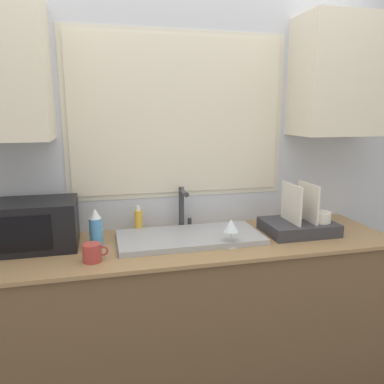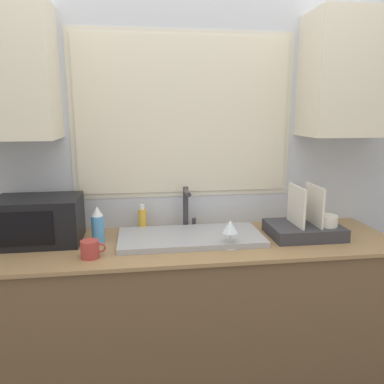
% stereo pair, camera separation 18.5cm
% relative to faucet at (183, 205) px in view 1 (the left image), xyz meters
% --- Properties ---
extents(countertop, '(2.24, 0.63, 0.88)m').
position_rel_faucet_xyz_m(countertop, '(-0.00, -0.22, -0.59)').
color(countertop, brown).
rests_on(countertop, ground_plane).
extents(wall_back, '(6.00, 0.38, 2.60)m').
position_rel_faucet_xyz_m(wall_back, '(-0.00, 0.08, 0.36)').
color(wall_back, silver).
rests_on(wall_back, ground_plane).
extents(sink_basin, '(0.78, 0.37, 0.03)m').
position_rel_faucet_xyz_m(sink_basin, '(-0.00, -0.19, -0.13)').
color(sink_basin, '#9EA0A5').
rests_on(sink_basin, countertop).
extents(faucet, '(0.08, 0.16, 0.25)m').
position_rel_faucet_xyz_m(faucet, '(0.00, 0.00, 0.00)').
color(faucet, '#333338').
rests_on(faucet, countertop).
extents(microwave, '(0.44, 0.31, 0.25)m').
position_rel_faucet_xyz_m(microwave, '(-0.81, -0.12, -0.03)').
color(microwave, black).
rests_on(microwave, countertop).
extents(dish_rack, '(0.39, 0.29, 0.29)m').
position_rel_faucet_xyz_m(dish_rack, '(0.65, -0.23, -0.09)').
color(dish_rack, '#333338').
rests_on(dish_rack, countertop).
extents(spray_bottle, '(0.07, 0.07, 0.20)m').
position_rel_faucet_xyz_m(spray_bottle, '(-0.50, -0.17, -0.05)').
color(spray_bottle, '#4C99D8').
rests_on(spray_bottle, countertop).
extents(soap_bottle, '(0.05, 0.05, 0.16)m').
position_rel_faucet_xyz_m(soap_bottle, '(-0.26, 0.01, -0.08)').
color(soap_bottle, gold).
rests_on(soap_bottle, countertop).
extents(mug_near_sink, '(0.12, 0.09, 0.09)m').
position_rel_faucet_xyz_m(mug_near_sink, '(-0.52, -0.38, -0.11)').
color(mug_near_sink, '#A53833').
rests_on(mug_near_sink, countertop).
extents(wine_glass, '(0.08, 0.08, 0.15)m').
position_rel_faucet_xyz_m(wine_glass, '(0.18, -0.35, -0.04)').
color(wine_glass, silver).
rests_on(wine_glass, countertop).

